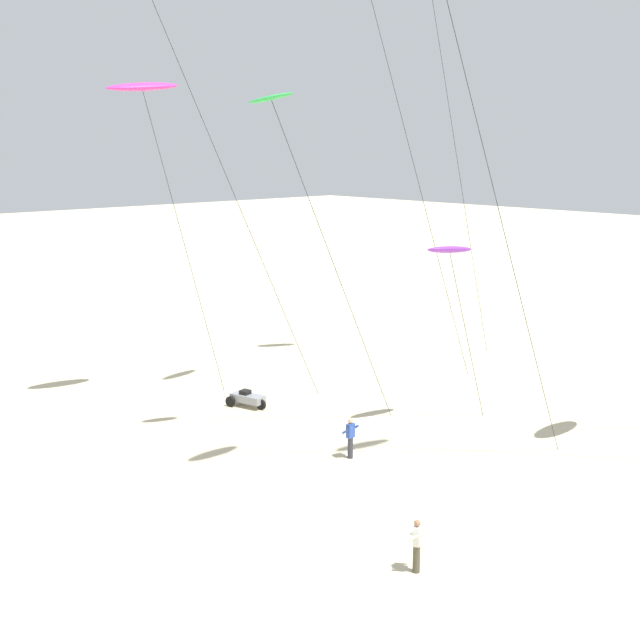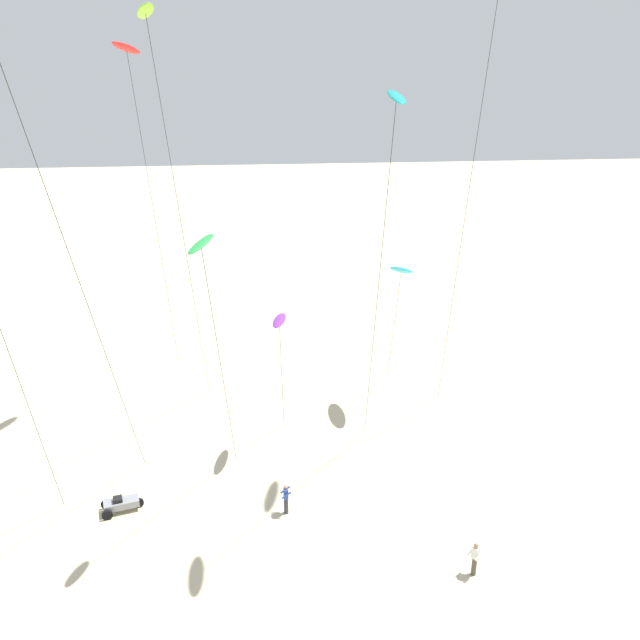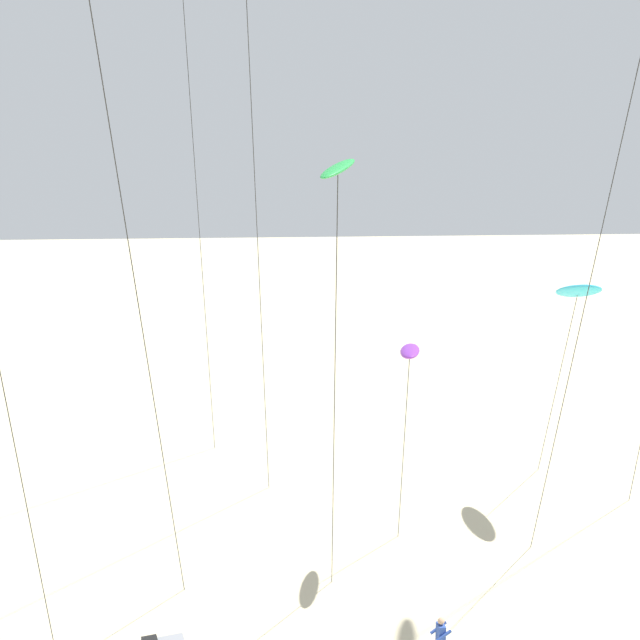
{
  "view_description": "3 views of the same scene",
  "coord_description": "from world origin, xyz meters",
  "px_view_note": "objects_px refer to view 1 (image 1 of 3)",
  "views": [
    {
      "loc": [
        22.62,
        -13.35,
        12.48
      ],
      "look_at": [
        -3.13,
        10.26,
        5.1
      ],
      "focal_mm": 46.87,
      "sensor_mm": 36.0,
      "label": 1
    },
    {
      "loc": [
        -1.27,
        -17.04,
        20.77
      ],
      "look_at": [
        2.08,
        13.8,
        8.43
      ],
      "focal_mm": 36.09,
      "sensor_mm": 36.0,
      "label": 2
    },
    {
      "loc": [
        -5.47,
        -11.49,
        14.64
      ],
      "look_at": [
        -3.07,
        14.59,
        9.23
      ],
      "focal_mm": 46.1,
      "sensor_mm": 36.0,
      "label": 3
    }
  ],
  "objects_px": {
    "kite_purple": "(450,251)",
    "kite_green": "(275,107)",
    "kite_magenta": "(143,88)",
    "kite_flyer_nearest": "(350,437)",
    "kite_flyer_middle": "(417,544)",
    "beach_buggy": "(247,398)"
  },
  "relations": [
    {
      "from": "kite_green",
      "to": "kite_magenta",
      "type": "relative_size",
      "value": 0.95
    },
    {
      "from": "kite_green",
      "to": "kite_flyer_middle",
      "type": "xyz_separation_m",
      "value": [
        11.05,
        -3.84,
        -13.0
      ]
    },
    {
      "from": "kite_green",
      "to": "kite_flyer_nearest",
      "type": "distance_m",
      "value": 13.43
    },
    {
      "from": "kite_green",
      "to": "beach_buggy",
      "type": "xyz_separation_m",
      "value": [
        -5.06,
        2.23,
        -13.47
      ]
    },
    {
      "from": "kite_green",
      "to": "kite_flyer_nearest",
      "type": "bearing_deg",
      "value": 20.69
    },
    {
      "from": "kite_purple",
      "to": "kite_green",
      "type": "bearing_deg",
      "value": -114.97
    },
    {
      "from": "kite_flyer_nearest",
      "to": "kite_flyer_middle",
      "type": "bearing_deg",
      "value": -32.47
    },
    {
      "from": "kite_green",
      "to": "kite_magenta",
      "type": "height_order",
      "value": "kite_magenta"
    },
    {
      "from": "kite_flyer_middle",
      "to": "beach_buggy",
      "type": "xyz_separation_m",
      "value": [
        -16.1,
        6.08,
        -0.46
      ]
    },
    {
      "from": "kite_flyer_middle",
      "to": "beach_buggy",
      "type": "distance_m",
      "value": 17.22
    },
    {
      "from": "kite_purple",
      "to": "kite_flyer_nearest",
      "type": "height_order",
      "value": "kite_purple"
    },
    {
      "from": "kite_flyer_nearest",
      "to": "beach_buggy",
      "type": "xyz_separation_m",
      "value": [
        -8.2,
        1.05,
        -0.46
      ]
    },
    {
      "from": "kite_flyer_nearest",
      "to": "kite_flyer_middle",
      "type": "height_order",
      "value": "same"
    },
    {
      "from": "kite_magenta",
      "to": "kite_flyer_middle",
      "type": "relative_size",
      "value": 9.22
    },
    {
      "from": "kite_flyer_nearest",
      "to": "kite_purple",
      "type": "bearing_deg",
      "value": 88.77
    },
    {
      "from": "kite_magenta",
      "to": "kite_flyer_middle",
      "type": "distance_m",
      "value": 24.18
    },
    {
      "from": "kite_flyer_nearest",
      "to": "beach_buggy",
      "type": "distance_m",
      "value": 8.28
    },
    {
      "from": "kite_flyer_middle",
      "to": "kite_flyer_nearest",
      "type": "bearing_deg",
      "value": 147.53
    },
    {
      "from": "kite_magenta",
      "to": "kite_flyer_nearest",
      "type": "distance_m",
      "value": 18.3
    },
    {
      "from": "kite_flyer_nearest",
      "to": "kite_flyer_middle",
      "type": "xyz_separation_m",
      "value": [
        7.9,
        -5.03,
        0.0
      ]
    },
    {
      "from": "kite_green",
      "to": "beach_buggy",
      "type": "height_order",
      "value": "kite_green"
    },
    {
      "from": "kite_purple",
      "to": "kite_magenta",
      "type": "bearing_deg",
      "value": -146.03
    }
  ]
}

